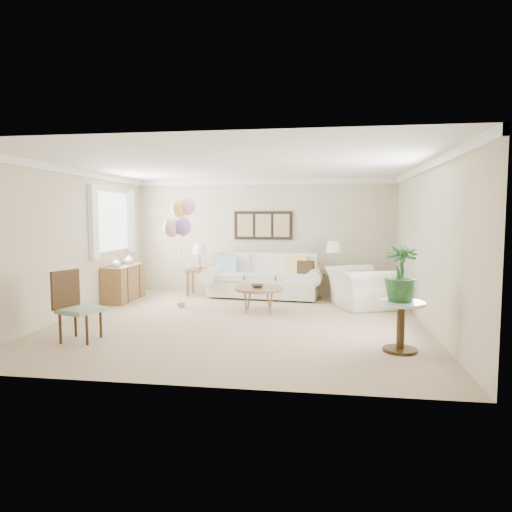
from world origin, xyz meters
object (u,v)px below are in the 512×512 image
(coffee_table, at_px, (259,289))
(balloon_cluster, at_px, (180,218))
(sofa, at_px, (264,280))
(armchair, at_px, (360,288))
(accent_chair, at_px, (75,304))

(coffee_table, relative_size, balloon_cluster, 0.42)
(sofa, bearing_deg, coffee_table, -86.55)
(armchair, relative_size, balloon_cluster, 0.55)
(coffee_table, xyz_separation_m, armchair, (1.88, 0.71, -0.04))
(coffee_table, distance_m, armchair, 2.01)
(sofa, bearing_deg, armchair, -23.32)
(sofa, relative_size, coffee_table, 2.97)
(coffee_table, xyz_separation_m, accent_chair, (-2.29, -2.32, 0.11))
(sofa, distance_m, balloon_cluster, 2.41)
(accent_chair, bearing_deg, balloon_cluster, 73.27)
(sofa, height_order, coffee_table, sofa)
(sofa, distance_m, coffee_table, 1.57)
(armchair, distance_m, accent_chair, 5.16)
(sofa, distance_m, armchair, 2.15)
(coffee_table, height_order, balloon_cluster, balloon_cluster)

